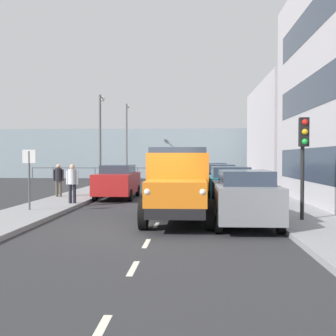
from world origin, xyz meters
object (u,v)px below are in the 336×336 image
(truck_vintage_orange, at_px, (178,187))
(lamp_post_far, at_px, (127,135))
(street_sign, at_px, (29,169))
(car_black_kerbside_2, at_px, (221,179))
(lamp_post_promenade, at_px, (101,132))
(car_red_oppositeside_0, at_px, (118,181))
(pedestrian_in_dark_coat, at_px, (59,178))
(traffic_light_near, at_px, (303,146))
(car_navy_kerbside_3, at_px, (215,175))
(car_grey_kerbside_near, at_px, (244,197))
(car_teal_kerbside_1, at_px, (230,186))
(pedestrian_near_railing, at_px, (72,180))

(truck_vintage_orange, distance_m, lamp_post_far, 26.39)
(truck_vintage_orange, height_order, street_sign, truck_vintage_orange)
(car_black_kerbside_2, distance_m, lamp_post_promenade, 9.33)
(car_red_oppositeside_0, xyz_separation_m, lamp_post_far, (2.22, -17.54, 3.33))
(pedestrian_in_dark_coat, bearing_deg, street_sign, 96.44)
(lamp_post_far, relative_size, street_sign, 3.06)
(lamp_post_promenade, relative_size, lamp_post_far, 0.89)
(traffic_light_near, height_order, lamp_post_far, lamp_post_far)
(truck_vintage_orange, bearing_deg, pedestrian_in_dark_coat, -49.74)
(car_black_kerbside_2, xyz_separation_m, car_red_oppositeside_0, (5.41, 2.31, 0.00))
(truck_vintage_orange, height_order, car_navy_kerbside_3, truck_vintage_orange)
(pedestrian_in_dark_coat, bearing_deg, car_navy_kerbside_3, -133.78)
(car_red_oppositeside_0, height_order, traffic_light_near, traffic_light_near)
(car_red_oppositeside_0, height_order, pedestrian_in_dark_coat, pedestrian_in_dark_coat)
(car_red_oppositeside_0, relative_size, lamp_post_promenade, 0.75)
(pedestrian_in_dark_coat, bearing_deg, car_black_kerbside_2, -159.90)
(truck_vintage_orange, distance_m, car_black_kerbside_2, 10.59)
(traffic_light_near, bearing_deg, car_black_kerbside_2, -79.88)
(truck_vintage_orange, height_order, car_grey_kerbside_near, truck_vintage_orange)
(street_sign, bearing_deg, lamp_post_far, -90.07)
(car_grey_kerbside_near, relative_size, lamp_post_far, 0.60)
(car_teal_kerbside_1, bearing_deg, lamp_post_far, -70.01)
(traffic_light_near, height_order, lamp_post_promenade, lamp_post_promenade)
(car_grey_kerbside_near, bearing_deg, car_teal_kerbside_1, -90.00)
(car_navy_kerbside_3, bearing_deg, lamp_post_promenade, 9.46)
(car_black_kerbside_2, xyz_separation_m, street_sign, (7.66, 8.45, 0.79))
(car_black_kerbside_2, bearing_deg, car_navy_kerbside_3, -90.00)
(car_navy_kerbside_3, height_order, pedestrian_in_dark_coat, pedestrian_in_dark_coat)
(car_teal_kerbside_1, bearing_deg, pedestrian_in_dark_coat, -18.26)
(truck_vintage_orange, xyz_separation_m, car_black_kerbside_2, (-2.05, -10.38, -0.28))
(car_teal_kerbside_1, distance_m, car_black_kerbside_2, 5.76)
(truck_vintage_orange, relative_size, car_navy_kerbside_3, 1.42)
(car_red_oppositeside_0, xyz_separation_m, pedestrian_near_railing, (1.31, 3.73, 0.24))
(pedestrian_near_railing, height_order, traffic_light_near, traffic_light_near)
(car_teal_kerbside_1, bearing_deg, car_red_oppositeside_0, -32.52)
(car_red_oppositeside_0, relative_size, pedestrian_near_railing, 2.75)
(car_navy_kerbside_3, xyz_separation_m, pedestrian_near_railing, (6.72, 11.65, 0.24))
(car_teal_kerbside_1, relative_size, car_black_kerbside_2, 1.00)
(pedestrian_in_dark_coat, bearing_deg, pedestrian_near_railing, 117.30)
(car_navy_kerbside_3, xyz_separation_m, lamp_post_promenade, (7.73, 1.29, 2.93))
(car_black_kerbside_2, bearing_deg, truck_vintage_orange, 78.84)
(lamp_post_far, bearing_deg, street_sign, 89.93)
(lamp_post_far, bearing_deg, pedestrian_in_dark_coat, 87.99)
(car_navy_kerbside_3, distance_m, car_red_oppositeside_0, 9.59)
(pedestrian_near_railing, bearing_deg, lamp_post_far, -87.54)
(pedestrian_in_dark_coat, height_order, street_sign, street_sign)
(lamp_post_far, bearing_deg, pedestrian_near_railing, 92.46)
(car_black_kerbside_2, bearing_deg, lamp_post_far, -63.37)
(truck_vintage_orange, xyz_separation_m, car_teal_kerbside_1, (-2.05, -4.62, -0.28))
(car_black_kerbside_2, bearing_deg, car_red_oppositeside_0, 23.08)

